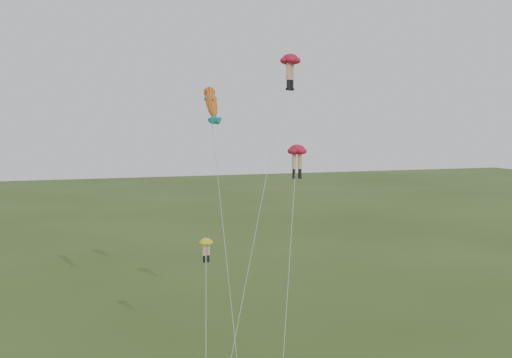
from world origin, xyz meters
name	(u,v)px	position (x,y,z in m)	size (l,w,h in m)	color
legs_kite_red_high	(289,66)	(5.32, 6.90, 20.47)	(8.69, 9.67, 21.34)	red
legs_kite_red_mid	(297,155)	(5.85, 6.63, 13.95)	(4.88, 8.20, 14.72)	red
legs_kite_yellow	(206,249)	(-1.28, 5.80, 7.56)	(2.84, 9.37, 8.26)	yellow
fish_kite	(211,104)	(-0.18, 8.36, 17.69)	(1.19, 10.45, 19.22)	orange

